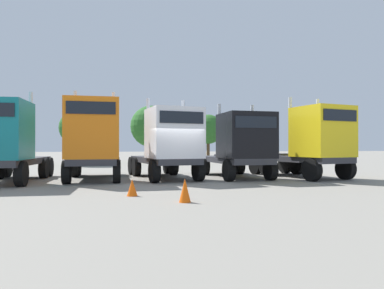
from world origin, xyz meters
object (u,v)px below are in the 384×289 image
at_px(semi_truck_black, 240,145).
at_px(traffic_cone_near, 132,188).
at_px(traffic_cone_mid, 185,190).
at_px(semi_truck_teal, 3,141).
at_px(semi_truck_orange, 94,139).
at_px(semi_truck_yellow, 313,142).
at_px(semi_truck_white, 169,143).

bearing_deg(semi_truck_black, traffic_cone_near, -49.55).
height_order(semi_truck_black, traffic_cone_mid, semi_truck_black).
height_order(semi_truck_teal, traffic_cone_mid, semi_truck_teal).
height_order(semi_truck_orange, traffic_cone_near, semi_truck_orange).
bearing_deg(traffic_cone_mid, traffic_cone_near, 132.09).
bearing_deg(semi_truck_yellow, semi_truck_white, -108.33).
height_order(semi_truck_white, traffic_cone_mid, semi_truck_white).
distance_m(semi_truck_teal, traffic_cone_mid, 9.84).
height_order(semi_truck_teal, semi_truck_yellow, semi_truck_yellow).
bearing_deg(semi_truck_yellow, traffic_cone_mid, -63.24).
distance_m(semi_truck_white, semi_truck_yellow, 7.53).
xyz_separation_m(semi_truck_teal, semi_truck_white, (7.57, 0.62, -0.09)).
bearing_deg(semi_truck_teal, semi_truck_yellow, 90.71).
relative_size(semi_truck_white, semi_truck_black, 1.01).
relative_size(semi_truck_orange, semi_truck_white, 0.93).
distance_m(semi_truck_teal, semi_truck_black, 11.31).
bearing_deg(semi_truck_yellow, traffic_cone_near, -75.56).
xyz_separation_m(semi_truck_white, semi_truck_black, (3.73, -0.07, -0.08)).
height_order(semi_truck_teal, semi_truck_orange, semi_truck_orange).
distance_m(semi_truck_orange, traffic_cone_mid, 8.17).
bearing_deg(traffic_cone_mid, semi_truck_orange, 113.82).
bearing_deg(traffic_cone_mid, semi_truck_yellow, 39.14).
height_order(semi_truck_orange, semi_truck_black, semi_truck_orange).
xyz_separation_m(semi_truck_black, traffic_cone_near, (-5.74, -5.51, -1.47)).
bearing_deg(semi_truck_white, semi_truck_orange, -100.47).
relative_size(semi_truck_yellow, traffic_cone_mid, 8.94).
xyz_separation_m(traffic_cone_near, traffic_cone_mid, (1.52, -1.69, 0.07)).
height_order(semi_truck_yellow, traffic_cone_near, semi_truck_yellow).
xyz_separation_m(semi_truck_orange, semi_truck_white, (3.72, -0.04, -0.21)).
bearing_deg(semi_truck_black, semi_truck_yellow, 75.94).
bearing_deg(semi_truck_black, semi_truck_orange, -94.25).
bearing_deg(semi_truck_orange, semi_truck_white, 88.24).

